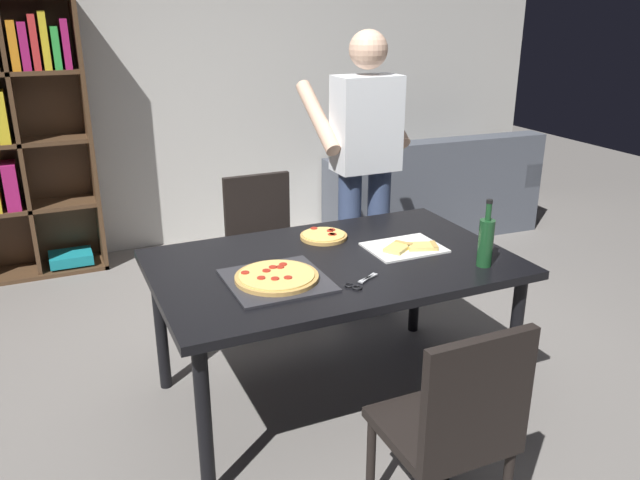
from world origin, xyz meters
name	(u,v)px	position (x,y,z in m)	size (l,w,h in m)	color
ground_plane	(332,396)	(0.00, 0.00, 0.00)	(12.00, 12.00, 0.00)	gray
back_wall	(193,69)	(0.00, 2.60, 1.40)	(6.40, 0.10, 2.80)	silver
dining_table	(333,273)	(0.00, 0.00, 0.68)	(1.67, 1.04, 0.75)	black
chair_near_camera	(455,423)	(0.00, -1.00, 0.51)	(0.42, 0.42, 0.90)	black
chair_far_side	(264,240)	(0.00, 1.00, 0.51)	(0.42, 0.42, 0.90)	black
couch	(432,196)	(1.90, 1.99, 0.30)	(1.75, 0.94, 0.85)	#4C515B
person_serving_pizza	(364,161)	(0.57, 0.78, 1.00)	(0.55, 0.54, 1.75)	#38476B
pepperoni_pizza_on_tray	(277,278)	(-0.33, -0.12, 0.77)	(0.42, 0.42, 0.04)	#2D2D33
pizza_slices_on_towel	(407,247)	(0.39, -0.02, 0.76)	(0.36, 0.28, 0.03)	white
wine_bottle	(486,241)	(0.61, -0.34, 0.87)	(0.07, 0.07, 0.32)	#194723
kitchen_scissors	(359,283)	(-0.02, -0.30, 0.76)	(0.19, 0.14, 0.01)	silver
second_pizza_plain	(324,236)	(0.08, 0.29, 0.76)	(0.24, 0.24, 0.03)	tan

